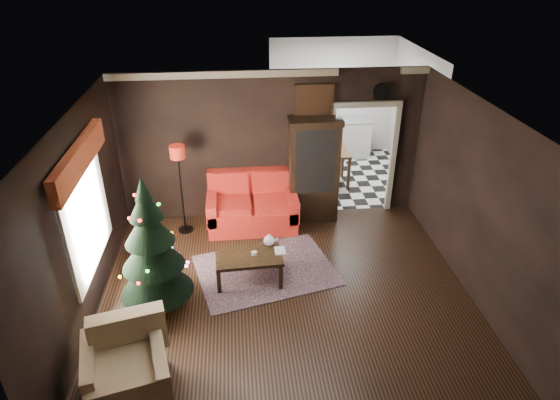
{
  "coord_description": "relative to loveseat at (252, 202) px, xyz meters",
  "views": [
    {
      "loc": [
        -0.63,
        -5.58,
        4.67
      ],
      "look_at": [
        0.0,
        0.9,
        1.15
      ],
      "focal_mm": 30.52,
      "sensor_mm": 36.0,
      "label": 1
    }
  ],
  "objects": [
    {
      "name": "floor",
      "position": [
        0.4,
        -2.05,
        -0.5
      ],
      "size": [
        5.5,
        5.5,
        0.0
      ],
      "primitive_type": "plane",
      "color": "black",
      "rests_on": "ground"
    },
    {
      "name": "ceiling",
      "position": [
        0.4,
        -2.05,
        2.3
      ],
      "size": [
        5.5,
        5.5,
        0.0
      ],
      "primitive_type": "plane",
      "rotation": [
        3.14,
        0.0,
        0.0
      ],
      "color": "white",
      "rests_on": "ground"
    },
    {
      "name": "wall_back",
      "position": [
        0.4,
        0.45,
        0.9
      ],
      "size": [
        5.5,
        0.0,
        5.5
      ],
      "primitive_type": "plane",
      "rotation": [
        1.57,
        0.0,
        0.0
      ],
      "color": "black",
      "rests_on": "ground"
    },
    {
      "name": "wall_front",
      "position": [
        0.4,
        -4.55,
        0.9
      ],
      "size": [
        5.5,
        0.0,
        5.5
      ],
      "primitive_type": "plane",
      "rotation": [
        -1.57,
        0.0,
        0.0
      ],
      "color": "black",
      "rests_on": "ground"
    },
    {
      "name": "wall_left",
      "position": [
        -2.35,
        -2.05,
        0.9
      ],
      "size": [
        0.0,
        5.5,
        5.5
      ],
      "primitive_type": "plane",
      "rotation": [
        1.57,
        0.0,
        1.57
      ],
      "color": "black",
      "rests_on": "ground"
    },
    {
      "name": "wall_right",
      "position": [
        3.15,
        -2.05,
        0.9
      ],
      "size": [
        0.0,
        5.5,
        5.5
      ],
      "primitive_type": "plane",
      "rotation": [
        1.57,
        0.0,
        -1.57
      ],
      "color": "black",
      "rests_on": "ground"
    },
    {
      "name": "doorway",
      "position": [
        2.1,
        0.45,
        0.55
      ],
      "size": [
        1.1,
        0.1,
        2.1
      ],
      "primitive_type": null,
      "color": "beige",
      "rests_on": "ground"
    },
    {
      "name": "left_window",
      "position": [
        -2.31,
        -1.85,
        0.95
      ],
      "size": [
        0.05,
        1.6,
        1.4
      ],
      "primitive_type": "cube",
      "color": "white",
      "rests_on": "wall_left"
    },
    {
      "name": "valance",
      "position": [
        -2.23,
        -1.85,
        1.77
      ],
      "size": [
        0.12,
        2.1,
        0.35
      ],
      "primitive_type": "cube",
      "color": "brown",
      "rests_on": "wall_left"
    },
    {
      "name": "kitchen_floor",
      "position": [
        2.1,
        1.95,
        -0.5
      ],
      "size": [
        3.0,
        3.0,
        0.0
      ],
      "primitive_type": "plane",
      "color": "white",
      "rests_on": "ground"
    },
    {
      "name": "kitchen_window",
      "position": [
        2.1,
        3.4,
        1.2
      ],
      "size": [
        0.7,
        0.06,
        0.7
      ],
      "primitive_type": "cube",
      "color": "white",
      "rests_on": "ground"
    },
    {
      "name": "rug",
      "position": [
        0.14,
        -1.4,
        -0.49
      ],
      "size": [
        2.45,
        2.02,
        0.01
      ],
      "primitive_type": "cube",
      "rotation": [
        0.0,
        0.0,
        0.24
      ],
      "color": "#523444",
      "rests_on": "ground"
    },
    {
      "name": "loveseat",
      "position": [
        0.0,
        0.0,
        0.0
      ],
      "size": [
        1.7,
        0.9,
        1.0
      ],
      "primitive_type": null,
      "color": "#8F0708",
      "rests_on": "ground"
    },
    {
      "name": "curio_cabinet",
      "position": [
        1.15,
        0.22,
        0.45
      ],
      "size": [
        0.9,
        0.45,
        1.9
      ],
      "primitive_type": null,
      "color": "black",
      "rests_on": "ground"
    },
    {
      "name": "floor_lamp",
      "position": [
        -1.24,
        -0.03,
        0.33
      ],
      "size": [
        0.33,
        0.33,
        1.68
      ],
      "primitive_type": null,
      "rotation": [
        0.0,
        0.0,
        -0.18
      ],
      "color": "black",
      "rests_on": "ground"
    },
    {
      "name": "christmas_tree",
      "position": [
        -1.45,
        -2.11,
        0.55
      ],
      "size": [
        1.19,
        1.19,
        1.95
      ],
      "primitive_type": null,
      "rotation": [
        0.0,
        0.0,
        0.19
      ],
      "color": "black",
      "rests_on": "ground"
    },
    {
      "name": "armchair",
      "position": [
        -1.6,
        -3.64,
        -0.04
      ],
      "size": [
        1.12,
        1.12,
        0.95
      ],
      "primitive_type": null,
      "rotation": [
        0.0,
        0.0,
        0.24
      ],
      "color": "tan",
      "rests_on": "ground"
    },
    {
      "name": "coffee_table",
      "position": [
        -0.12,
        -1.62,
        -0.26
      ],
      "size": [
        1.04,
        0.66,
        0.46
      ],
      "primitive_type": null,
      "rotation": [
        0.0,
        0.0,
        0.05
      ],
      "color": "black",
      "rests_on": "rug"
    },
    {
      "name": "teapot",
      "position": [
        0.21,
        -1.38,
        0.06
      ],
      "size": [
        0.22,
        0.22,
        0.19
      ],
      "primitive_type": null,
      "rotation": [
        0.0,
        0.0,
        0.12
      ],
      "color": "white",
      "rests_on": "coffee_table"
    },
    {
      "name": "cup_a",
      "position": [
        -0.05,
        -1.62,
        -0.0
      ],
      "size": [
        0.08,
        0.08,
        0.06
      ],
      "primitive_type": "cylinder",
      "rotation": [
        0.0,
        0.0,
        -0.15
      ],
      "color": "silver",
      "rests_on": "coffee_table"
    },
    {
      "name": "cup_b",
      "position": [
        -0.03,
        -1.61,
        -0.01
      ],
      "size": [
        0.07,
        0.07,
        0.06
      ],
      "primitive_type": "cylinder",
      "rotation": [
        0.0,
        0.0,
        -0.03
      ],
      "color": "silver",
      "rests_on": "coffee_table"
    },
    {
      "name": "book",
      "position": [
        0.28,
        -1.56,
        0.08
      ],
      "size": [
        0.16,
        0.02,
        0.22
      ],
      "primitive_type": "imported",
      "rotation": [
        0.0,
        0.0,
        0.02
      ],
      "color": "tan",
      "rests_on": "coffee_table"
    },
    {
      "name": "wall_clock",
      "position": [
        2.35,
        0.4,
        1.88
      ],
      "size": [
        0.32,
        0.32,
        0.06
      ],
      "primitive_type": "cylinder",
      "color": "silver",
      "rests_on": "wall_back"
    },
    {
      "name": "painting",
      "position": [
        1.15,
        0.41,
        1.75
      ],
      "size": [
        0.62,
        0.05,
        0.52
      ],
      "primitive_type": "cube",
      "color": "#B97F4C",
      "rests_on": "wall_back"
    },
    {
      "name": "kitchen_counter",
      "position": [
        2.1,
        3.15,
        -0.05
      ],
      "size": [
        1.8,
        0.6,
        0.9
      ],
      "primitive_type": "cube",
      "color": "silver",
      "rests_on": "ground"
    },
    {
      "name": "kitchen_table",
      "position": [
        1.8,
        1.65,
        -0.12
      ],
      "size": [
        0.7,
        0.7,
        0.75
      ],
      "primitive_type": null,
      "color": "brown",
      "rests_on": "ground"
    }
  ]
}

